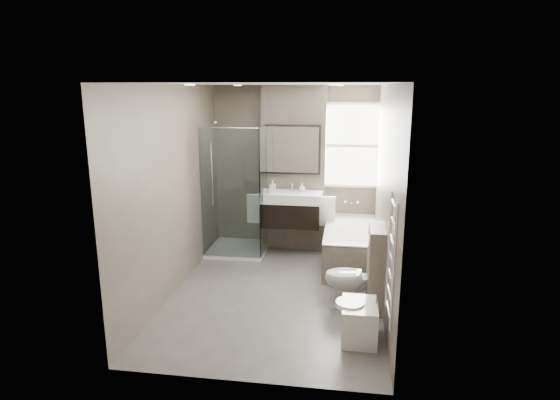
% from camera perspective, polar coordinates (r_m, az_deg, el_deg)
% --- Properties ---
extents(room, '(2.70, 3.90, 2.70)m').
position_cam_1_polar(room, '(5.70, -0.40, 0.79)').
color(room, '#595552').
rests_on(room, ground).
extents(vanity_pier, '(1.00, 0.25, 2.60)m').
position_cam_1_polar(vanity_pier, '(7.43, 1.69, 3.81)').
color(vanity_pier, '#60584C').
rests_on(vanity_pier, ground).
extents(vanity, '(0.95, 0.47, 0.66)m').
position_cam_1_polar(vanity, '(7.21, 1.33, -1.05)').
color(vanity, black).
rests_on(vanity, vanity_pier).
extents(mirror_cabinet, '(0.86, 0.08, 0.76)m').
position_cam_1_polar(mirror_cabinet, '(7.22, 1.56, 6.17)').
color(mirror_cabinet, black).
rests_on(mirror_cabinet, vanity_pier).
extents(towel_left, '(0.24, 0.06, 0.44)m').
position_cam_1_polar(towel_left, '(7.28, -3.06, -1.08)').
color(towel_left, white).
rests_on(towel_left, vanity_pier).
extents(towel_right, '(0.24, 0.06, 0.44)m').
position_cam_1_polar(towel_right, '(7.15, 5.77, -1.41)').
color(towel_right, white).
rests_on(towel_right, vanity_pier).
extents(shower_enclosure, '(0.90, 0.90, 2.00)m').
position_cam_1_polar(shower_enclosure, '(7.33, -4.60, -2.86)').
color(shower_enclosure, white).
rests_on(shower_enclosure, ground).
extents(bathtub, '(0.75, 1.60, 0.57)m').
position_cam_1_polar(bathtub, '(6.97, 8.58, -5.38)').
color(bathtub, '#60584C').
rests_on(bathtub, ground).
extents(window, '(0.98, 0.06, 1.33)m').
position_cam_1_polar(window, '(7.42, 8.77, 6.57)').
color(window, white).
rests_on(window, room).
extents(toilet, '(0.71, 0.42, 0.72)m').
position_cam_1_polar(toilet, '(5.69, 9.05, -9.39)').
color(toilet, white).
rests_on(toilet, ground).
extents(cistern_box, '(0.19, 0.55, 1.00)m').
position_cam_1_polar(cistern_box, '(5.65, 11.56, -8.12)').
color(cistern_box, '#60584C').
rests_on(cistern_box, ground).
extents(bidet, '(0.43, 0.50, 0.52)m').
position_cam_1_polar(bidet, '(5.07, 9.57, -14.29)').
color(bidet, white).
rests_on(bidet, ground).
extents(towel_radiator, '(0.03, 0.49, 1.10)m').
position_cam_1_polar(towel_radiator, '(4.17, 13.46, -7.05)').
color(towel_radiator, silver).
rests_on(towel_radiator, room).
extents(soap_bottle_a, '(0.08, 0.08, 0.18)m').
position_cam_1_polar(soap_bottle_a, '(7.14, -0.90, 1.70)').
color(soap_bottle_a, white).
rests_on(soap_bottle_a, vanity).
extents(soap_bottle_b, '(0.10, 0.10, 0.13)m').
position_cam_1_polar(soap_bottle_b, '(7.20, 2.69, 1.56)').
color(soap_bottle_b, white).
rests_on(soap_bottle_b, vanity).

